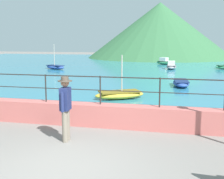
# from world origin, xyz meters

# --- Properties ---
(ground_plane) EXTENTS (120.00, 120.00, 0.00)m
(ground_plane) POSITION_xyz_m (0.00, 0.00, 0.00)
(ground_plane) COLOR slate
(promenade_wall) EXTENTS (20.00, 0.56, 0.70)m
(promenade_wall) POSITION_xyz_m (0.00, 3.20, 0.35)
(promenade_wall) COLOR #BC605B
(promenade_wall) RESTS_ON ground
(railing) EXTENTS (18.44, 0.04, 0.90)m
(railing) POSITION_xyz_m (0.00, 3.20, 1.32)
(railing) COLOR #282623
(railing) RESTS_ON promenade_wall
(lake_water) EXTENTS (64.00, 44.32, 0.06)m
(lake_water) POSITION_xyz_m (0.00, 25.84, 0.03)
(lake_water) COLOR teal
(lake_water) RESTS_ON ground
(hill_main) EXTENTS (22.27, 22.27, 8.44)m
(hill_main) POSITION_xyz_m (-0.74, 41.13, 4.22)
(hill_main) COLOR #33663D
(hill_main) RESTS_ON ground
(person_walking) EXTENTS (0.38, 0.57, 1.75)m
(person_walking) POSITION_xyz_m (-0.53, 1.61, 0.98)
(person_walking) COLOR slate
(person_walking) RESTS_ON ground
(boat_0) EXTENTS (2.44, 1.94, 1.99)m
(boat_0) POSITION_xyz_m (-0.22, 7.35, 0.26)
(boat_0) COLOR gold
(boat_0) RESTS_ON lake_water
(boat_1) EXTENTS (2.44, 1.92, 0.76)m
(boat_1) POSITION_xyz_m (0.89, 27.61, 0.33)
(boat_1) COLOR #338C59
(boat_1) RESTS_ON lake_water
(boat_4) EXTENTS (1.10, 2.37, 0.36)m
(boat_4) POSITION_xyz_m (2.52, 11.79, 0.26)
(boat_4) COLOR #2D4C9E
(boat_4) RESTS_ON lake_water
(boat_5) EXTENTS (0.92, 2.31, 0.76)m
(boat_5) POSITION_xyz_m (1.68, 22.36, 0.33)
(boat_5) COLOR gray
(boat_5) RESTS_ON lake_water
(boat_6) EXTENTS (2.45, 1.87, 2.30)m
(boat_6) POSITION_xyz_m (-8.86, 19.89, 0.26)
(boat_6) COLOR #2D4C9E
(boat_6) RESTS_ON lake_water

